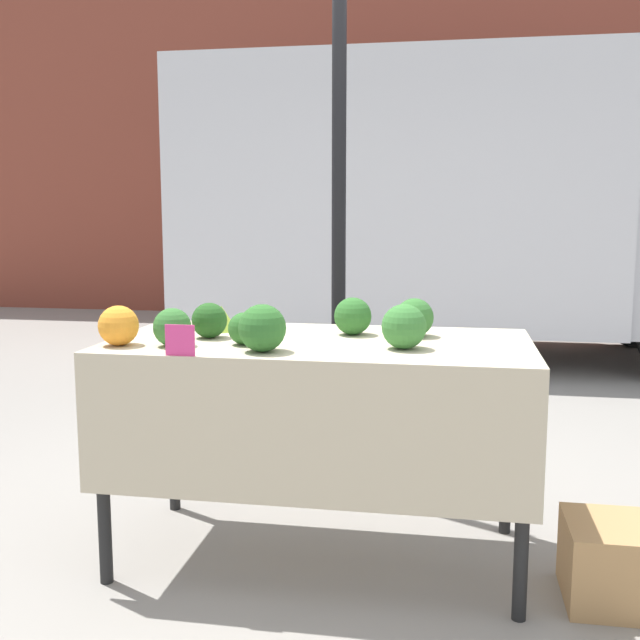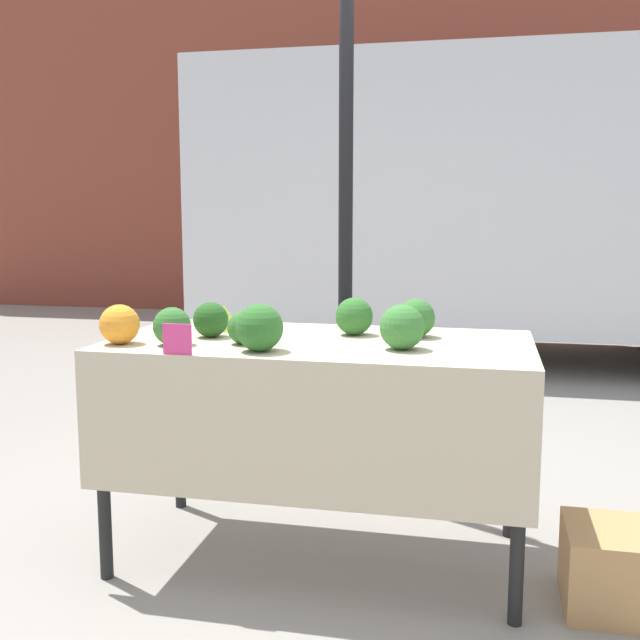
{
  "view_description": "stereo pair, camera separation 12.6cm",
  "coord_description": "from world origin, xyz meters",
  "px_view_note": "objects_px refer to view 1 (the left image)",
  "views": [
    {
      "loc": [
        0.5,
        -2.88,
        1.41
      ],
      "look_at": [
        0.0,
        0.0,
        0.98
      ],
      "focal_mm": 42.0,
      "sensor_mm": 36.0,
      "label": 1
    },
    {
      "loc": [
        0.63,
        -2.85,
        1.41
      ],
      "look_at": [
        0.0,
        0.0,
        0.98
      ],
      "focal_mm": 42.0,
      "sensor_mm": 36.0,
      "label": 2
    }
  ],
  "objects_px": {
    "parked_truck": "(442,204)",
    "price_sign": "(180,340)",
    "orange_cauliflower": "(119,326)",
    "produce_crate": "(623,563)"
  },
  "relations": [
    {
      "from": "parked_truck",
      "to": "produce_crate",
      "type": "relative_size",
      "value": 12.81
    },
    {
      "from": "parked_truck",
      "to": "price_sign",
      "type": "relative_size",
      "value": 46.99
    },
    {
      "from": "orange_cauliflower",
      "to": "price_sign",
      "type": "distance_m",
      "value": 0.34
    },
    {
      "from": "orange_cauliflower",
      "to": "price_sign",
      "type": "relative_size",
      "value": 1.38
    },
    {
      "from": "parked_truck",
      "to": "orange_cauliflower",
      "type": "xyz_separation_m",
      "value": [
        -1.14,
        -4.75,
        -0.5
      ]
    },
    {
      "from": "orange_cauliflower",
      "to": "price_sign",
      "type": "height_order",
      "value": "orange_cauliflower"
    },
    {
      "from": "price_sign",
      "to": "produce_crate",
      "type": "distance_m",
      "value": 1.79
    },
    {
      "from": "parked_truck",
      "to": "orange_cauliflower",
      "type": "relative_size",
      "value": 34.14
    },
    {
      "from": "parked_truck",
      "to": "produce_crate",
      "type": "bearing_deg",
      "value": -81.06
    },
    {
      "from": "orange_cauliflower",
      "to": "produce_crate",
      "type": "relative_size",
      "value": 0.38
    }
  ]
}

